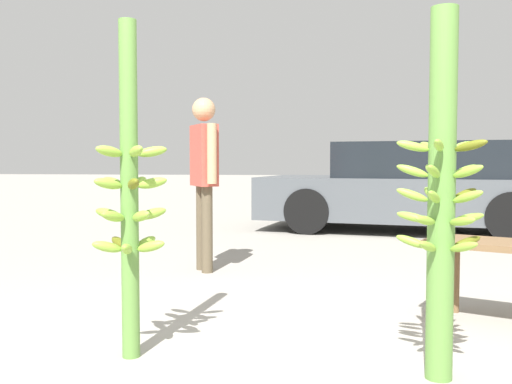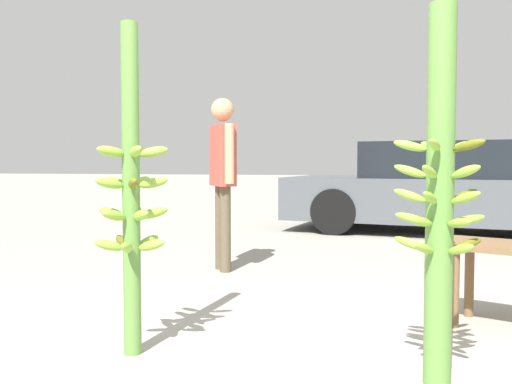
{
  "view_description": "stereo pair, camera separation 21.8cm",
  "coord_description": "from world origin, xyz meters",
  "px_view_note": "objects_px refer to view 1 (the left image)",
  "views": [
    {
      "loc": [
        0.28,
        -2.38,
        1.01
      ],
      "look_at": [
        -0.14,
        0.54,
        0.85
      ],
      "focal_mm": 40.0,
      "sensor_mm": 36.0,
      "label": 1
    },
    {
      "loc": [
        0.49,
        -2.34,
        1.01
      ],
      "look_at": [
        -0.14,
        0.54,
        0.85
      ],
      "focal_mm": 40.0,
      "sensor_mm": 36.0,
      "label": 2
    }
  ],
  "objects_px": {
    "vendor_person": "(204,167)",
    "parked_car": "(412,188)",
    "banana_stalk_center": "(442,196)",
    "banana_stalk_left": "(129,194)"
  },
  "relations": [
    {
      "from": "banana_stalk_center",
      "to": "vendor_person",
      "type": "xyz_separation_m",
      "value": [
        -1.68,
        2.4,
        0.11
      ]
    },
    {
      "from": "vendor_person",
      "to": "parked_car",
      "type": "distance_m",
      "value": 4.11
    },
    {
      "from": "vendor_person",
      "to": "parked_car",
      "type": "xyz_separation_m",
      "value": [
        2.28,
        3.4,
        -0.34
      ]
    },
    {
      "from": "banana_stalk_center",
      "to": "parked_car",
      "type": "bearing_deg",
      "value": 84.08
    },
    {
      "from": "banana_stalk_left",
      "to": "banana_stalk_center",
      "type": "xyz_separation_m",
      "value": [
        1.52,
        -0.08,
        0.01
      ]
    },
    {
      "from": "banana_stalk_center",
      "to": "vendor_person",
      "type": "distance_m",
      "value": 2.93
    },
    {
      "from": "vendor_person",
      "to": "parked_car",
      "type": "bearing_deg",
      "value": 115.03
    },
    {
      "from": "parked_car",
      "to": "vendor_person",
      "type": "bearing_deg",
      "value": 156.65
    },
    {
      "from": "banana_stalk_center",
      "to": "parked_car",
      "type": "height_order",
      "value": "banana_stalk_center"
    },
    {
      "from": "parked_car",
      "to": "banana_stalk_center",
      "type": "bearing_deg",
      "value": -175.41
    }
  ]
}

